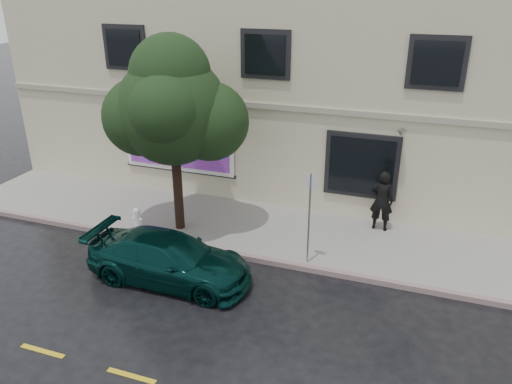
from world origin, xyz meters
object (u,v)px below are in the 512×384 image
(car, at_px, (169,259))
(pedestrian, at_px, (382,201))
(street_tree, at_px, (173,111))
(fire_hydrant, at_px, (137,219))

(car, relative_size, pedestrian, 2.27)
(street_tree, height_order, fire_hydrant, street_tree)
(pedestrian, distance_m, fire_hydrant, 7.53)
(pedestrian, xyz_separation_m, street_tree, (-5.91, -1.96, 2.77))
(fire_hydrant, bearing_deg, pedestrian, 19.20)
(street_tree, bearing_deg, fire_hydrant, -153.77)
(car, distance_m, street_tree, 4.24)
(car, relative_size, fire_hydrant, 5.85)
(pedestrian, relative_size, fire_hydrant, 2.58)
(pedestrian, bearing_deg, car, 44.69)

